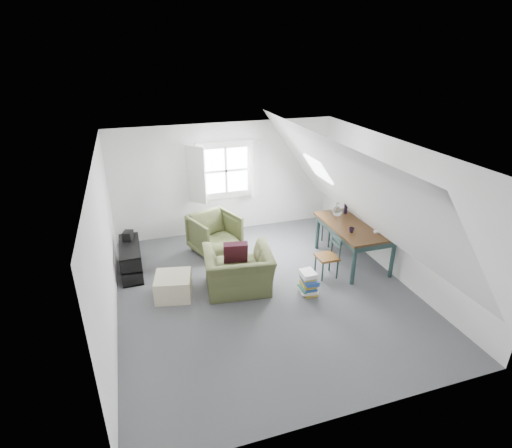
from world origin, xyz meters
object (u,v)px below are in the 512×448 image
object	(u,v)px
dining_chair_far	(334,225)
dining_chair_near	(329,256)
armchair_far	(215,251)
magazine_stack	(308,283)
armchair_near	(238,289)
dining_table	(354,229)
media_shelf	(131,261)
ottoman	(173,286)

from	to	relation	value
dining_chair_far	dining_chair_near	xyz separation A→B (m)	(-0.72, -1.16, -0.02)
armchair_far	magazine_stack	distance (m)	2.38
armchair_near	magazine_stack	distance (m)	1.25
dining_table	dining_chair_near	xyz separation A→B (m)	(-0.70, -0.33, -0.30)
dining_table	dining_chair_far	world-z (taller)	dining_chair_far
armchair_far	dining_chair_near	bearing A→B (deg)	-61.63
armchair_far	media_shelf	distance (m)	1.76
armchair_near	dining_chair_far	distance (m)	2.72
armchair_near	dining_chair_far	xyz separation A→B (m)	(2.45, 1.11, 0.44)
armchair_far	dining_chair_near	size ratio (longest dim) A/B	1.13
dining_chair_near	armchair_far	bearing A→B (deg)	-145.36
ottoman	dining_table	distance (m)	3.59
armchair_near	media_shelf	distance (m)	2.15
ottoman	armchair_near	bearing A→B (deg)	-7.62
armchair_near	ottoman	world-z (taller)	ottoman
dining_chair_far	dining_chair_near	bearing A→B (deg)	48.02
armchair_far	dining_table	distance (m)	2.90
ottoman	media_shelf	distance (m)	1.22
armchair_far	dining_chair_far	distance (m)	2.60
magazine_stack	dining_chair_near	bearing A→B (deg)	36.25
ottoman	dining_chair_near	size ratio (longest dim) A/B	0.75
armchair_far	ottoman	size ratio (longest dim) A/B	1.51
dining_table	magazine_stack	world-z (taller)	dining_table
armchair_near	dining_chair_near	bearing A→B (deg)	-174.61
armchair_far	magazine_stack	xyz separation A→B (m)	(1.21, -2.03, 0.21)
magazine_stack	armchair_far	bearing A→B (deg)	120.77
magazine_stack	ottoman	bearing A→B (deg)	164.08
dining_chair_far	media_shelf	distance (m)	4.23
ottoman	magazine_stack	world-z (taller)	magazine_stack
dining_table	dining_chair_near	bearing A→B (deg)	-152.73
dining_table	media_shelf	world-z (taller)	dining_table
dining_chair_far	dining_table	bearing A→B (deg)	78.35
media_shelf	dining_table	bearing A→B (deg)	-14.31
dining_table	media_shelf	bearing A→B (deg)	169.87
magazine_stack	dining_chair_far	bearing A→B (deg)	50.56
armchair_far	ottoman	bearing A→B (deg)	-146.99
armchair_far	magazine_stack	bearing A→B (deg)	-79.45
ottoman	dining_table	size ratio (longest dim) A/B	0.37
dining_chair_far	media_shelf	size ratio (longest dim) A/B	0.75
armchair_far	media_shelf	world-z (taller)	media_shelf
dining_chair_far	armchair_near	bearing A→B (deg)	14.11
armchair_near	armchair_far	bearing A→B (deg)	-79.89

